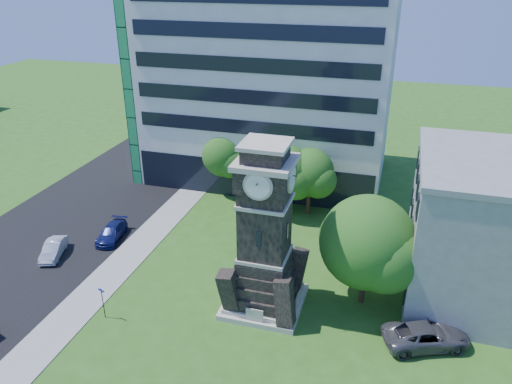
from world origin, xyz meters
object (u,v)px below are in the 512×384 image
(park_bench, at_px, (279,317))
(street_sign, at_px, (103,299))
(clock_tower, at_px, (265,240))
(car_east_lot, at_px, (426,335))
(car_street_north, at_px, (112,232))
(car_street_mid, at_px, (53,249))

(park_bench, relative_size, street_sign, 0.68)
(clock_tower, distance_m, street_sign, 11.72)
(car_east_lot, xyz_separation_m, park_bench, (-9.52, -0.54, -0.32))
(car_street_north, bearing_deg, car_street_mid, -137.90)
(car_street_north, height_order, park_bench, car_street_north)
(clock_tower, distance_m, park_bench, 5.32)
(clock_tower, relative_size, car_street_mid, 3.22)
(street_sign, bearing_deg, car_street_mid, 162.16)
(car_street_mid, bearing_deg, car_east_lot, -23.16)
(street_sign, bearing_deg, park_bench, 30.57)
(clock_tower, height_order, car_street_north, clock_tower)
(car_street_north, bearing_deg, street_sign, -70.31)
(park_bench, distance_m, street_sign, 12.00)
(clock_tower, bearing_deg, park_bench, -48.30)
(clock_tower, bearing_deg, street_sign, -155.93)
(car_street_mid, bearing_deg, street_sign, -53.11)
(car_east_lot, bearing_deg, street_sign, 76.38)
(clock_tower, distance_m, car_street_mid, 19.12)
(car_street_mid, height_order, car_street_north, car_street_mid)
(car_street_mid, relative_size, street_sign, 1.59)
(clock_tower, height_order, street_sign, clock_tower)
(park_bench, height_order, street_sign, street_sign)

